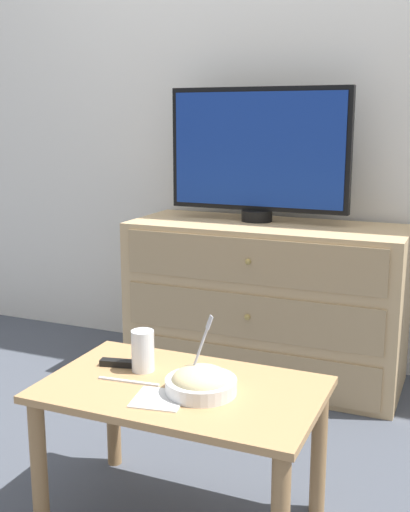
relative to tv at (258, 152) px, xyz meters
name	(u,v)px	position (x,y,z in m)	size (l,w,h in m)	color
ground_plane	(257,353)	(-0.06, 0.20, -0.96)	(12.00, 12.00, 0.00)	#474C56
wall_back	(263,70)	(-0.06, 0.22, 0.34)	(12.00, 0.05, 2.60)	white
dresser	(265,302)	(0.06, -0.06, -0.62)	(1.14, 0.47, 0.67)	tan
tv	(258,152)	(0.00, 0.00, 0.00)	(0.77, 0.13, 0.55)	black
coffee_table	(182,411)	(0.17, -1.12, -0.63)	(0.74, 0.45, 0.40)	tan
takeout_bowl	(201,382)	(0.23, -1.14, -0.53)	(0.19, 0.19, 0.20)	silver
drink_cup	(143,353)	(0.02, -1.07, -0.50)	(0.06, 0.06, 0.12)	beige
napkin	(159,399)	(0.15, -1.22, -0.55)	(0.14, 0.14, 0.00)	white
knife	(129,381)	(0.03, -1.16, -0.55)	(0.18, 0.03, 0.01)	silver
remote_control	(124,363)	(-0.04, -1.06, -0.55)	(0.14, 0.06, 0.02)	black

